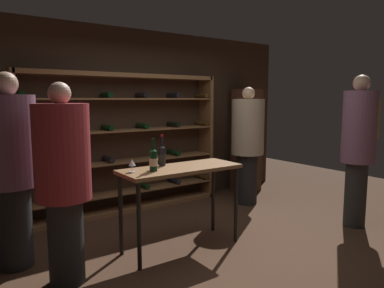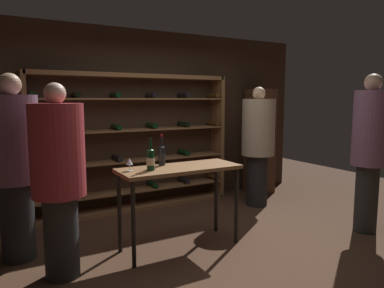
{
  "view_description": "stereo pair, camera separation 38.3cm",
  "coord_description": "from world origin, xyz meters",
  "px_view_note": "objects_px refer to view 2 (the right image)",
  "views": [
    {
      "loc": [
        -2.5,
        -3.03,
        1.66
      ],
      "look_at": [
        -0.19,
        0.26,
        1.16
      ],
      "focal_mm": 33.66,
      "sensor_mm": 36.0,
      "label": 1
    },
    {
      "loc": [
        -2.18,
        -3.23,
        1.66
      ],
      "look_at": [
        -0.19,
        0.26,
        1.16
      ],
      "focal_mm": 33.66,
      "sensor_mm": 36.0,
      "label": 2
    }
  ],
  "objects_px": {
    "person_guest_khaki": "(370,146)",
    "display_cabinet": "(260,141)",
    "wine_bottle_gold_foil": "(151,159)",
    "wine_bottle_green_slim": "(162,155)",
    "wine_glass_stemmed_left": "(129,162)",
    "wine_rack": "(135,143)",
    "tasting_table": "(180,177)",
    "person_bystander_dark_jacket": "(258,141)",
    "person_guest_blue_shirt": "(59,173)",
    "person_bystander_red_print": "(14,160)"
  },
  "relations": [
    {
      "from": "person_bystander_dark_jacket",
      "to": "wine_glass_stemmed_left",
      "type": "height_order",
      "value": "person_bystander_dark_jacket"
    },
    {
      "from": "person_bystander_dark_jacket",
      "to": "display_cabinet",
      "type": "relative_size",
      "value": 1.01
    },
    {
      "from": "person_bystander_dark_jacket",
      "to": "wine_bottle_green_slim",
      "type": "relative_size",
      "value": 5.3
    },
    {
      "from": "wine_bottle_green_slim",
      "to": "wine_glass_stemmed_left",
      "type": "distance_m",
      "value": 0.45
    },
    {
      "from": "tasting_table",
      "to": "wine_bottle_gold_foil",
      "type": "xyz_separation_m",
      "value": [
        -0.35,
        -0.02,
        0.23
      ]
    },
    {
      "from": "person_guest_blue_shirt",
      "to": "display_cabinet",
      "type": "relative_size",
      "value": 0.99
    },
    {
      "from": "person_guest_blue_shirt",
      "to": "display_cabinet",
      "type": "distance_m",
      "value": 3.93
    },
    {
      "from": "wine_bottle_gold_foil",
      "to": "person_guest_khaki",
      "type": "bearing_deg",
      "value": -15.15
    },
    {
      "from": "person_guest_blue_shirt",
      "to": "wine_bottle_green_slim",
      "type": "relative_size",
      "value": 5.2
    },
    {
      "from": "tasting_table",
      "to": "person_guest_khaki",
      "type": "xyz_separation_m",
      "value": [
        2.26,
        -0.73,
        0.28
      ]
    },
    {
      "from": "person_bystander_dark_jacket",
      "to": "person_bystander_red_print",
      "type": "xyz_separation_m",
      "value": [
        -3.4,
        -0.27,
        0.04
      ]
    },
    {
      "from": "person_bystander_red_print",
      "to": "display_cabinet",
      "type": "relative_size",
      "value": 1.05
    },
    {
      "from": "wine_rack",
      "to": "wine_bottle_green_slim",
      "type": "height_order",
      "value": "wine_rack"
    },
    {
      "from": "display_cabinet",
      "to": "wine_bottle_green_slim",
      "type": "distance_m",
      "value": 2.8
    },
    {
      "from": "wine_bottle_gold_foil",
      "to": "wine_glass_stemmed_left",
      "type": "distance_m",
      "value": 0.22
    },
    {
      "from": "tasting_table",
      "to": "person_bystander_red_print",
      "type": "height_order",
      "value": "person_bystander_red_print"
    },
    {
      "from": "wine_rack",
      "to": "person_guest_khaki",
      "type": "distance_m",
      "value": 3.18
    },
    {
      "from": "person_bystander_dark_jacket",
      "to": "display_cabinet",
      "type": "height_order",
      "value": "person_bystander_dark_jacket"
    },
    {
      "from": "wine_bottle_gold_foil",
      "to": "display_cabinet",
      "type": "bearing_deg",
      "value": 28.33
    },
    {
      "from": "person_bystander_red_print",
      "to": "wine_glass_stemmed_left",
      "type": "xyz_separation_m",
      "value": [
        1.04,
        -0.51,
        -0.03
      ]
    },
    {
      "from": "tasting_table",
      "to": "person_bystander_red_print",
      "type": "relative_size",
      "value": 0.7
    },
    {
      "from": "tasting_table",
      "to": "person_guest_blue_shirt",
      "type": "xyz_separation_m",
      "value": [
        -1.27,
        -0.05,
        0.18
      ]
    },
    {
      "from": "wine_bottle_gold_foil",
      "to": "wine_bottle_green_slim",
      "type": "height_order",
      "value": "wine_bottle_green_slim"
    },
    {
      "from": "wine_bottle_gold_foil",
      "to": "wine_glass_stemmed_left",
      "type": "bearing_deg",
      "value": 160.15
    },
    {
      "from": "person_guest_blue_shirt",
      "to": "person_guest_khaki",
      "type": "distance_m",
      "value": 3.59
    },
    {
      "from": "person_guest_blue_shirt",
      "to": "person_bystander_red_print",
      "type": "relative_size",
      "value": 0.94
    },
    {
      "from": "tasting_table",
      "to": "wine_glass_stemmed_left",
      "type": "height_order",
      "value": "wine_glass_stemmed_left"
    },
    {
      "from": "person_guest_blue_shirt",
      "to": "wine_bottle_gold_foil",
      "type": "relative_size",
      "value": 5.32
    },
    {
      "from": "person_bystander_dark_jacket",
      "to": "wine_bottle_green_slim",
      "type": "xyz_separation_m",
      "value": [
        -1.94,
        -0.66,
        0.03
      ]
    },
    {
      "from": "person_bystander_dark_jacket",
      "to": "person_bystander_red_print",
      "type": "bearing_deg",
      "value": -55.89
    },
    {
      "from": "person_guest_khaki",
      "to": "wine_glass_stemmed_left",
      "type": "xyz_separation_m",
      "value": [
        -2.81,
        0.78,
        -0.08
      ]
    },
    {
      "from": "wine_rack",
      "to": "wine_bottle_gold_foil",
      "type": "xyz_separation_m",
      "value": [
        -0.44,
        -1.62,
        0.03
      ]
    },
    {
      "from": "person_bystander_dark_jacket",
      "to": "wine_bottle_green_slim",
      "type": "height_order",
      "value": "person_bystander_dark_jacket"
    },
    {
      "from": "display_cabinet",
      "to": "person_guest_blue_shirt",
      "type": "bearing_deg",
      "value": -157.63
    },
    {
      "from": "wine_rack",
      "to": "display_cabinet",
      "type": "xyz_separation_m",
      "value": [
        2.28,
        -0.16,
        -0.1
      ]
    },
    {
      "from": "person_bystander_dark_jacket",
      "to": "person_bystander_red_print",
      "type": "relative_size",
      "value": 0.96
    },
    {
      "from": "person_guest_khaki",
      "to": "display_cabinet",
      "type": "xyz_separation_m",
      "value": [
        0.11,
        2.17,
        -0.17
      ]
    },
    {
      "from": "wine_rack",
      "to": "display_cabinet",
      "type": "height_order",
      "value": "wine_rack"
    },
    {
      "from": "tasting_table",
      "to": "person_guest_blue_shirt",
      "type": "height_order",
      "value": "person_guest_blue_shirt"
    },
    {
      "from": "person_bystander_dark_jacket",
      "to": "wine_bottle_gold_foil",
      "type": "height_order",
      "value": "person_bystander_dark_jacket"
    },
    {
      "from": "person_guest_khaki",
      "to": "wine_bottle_gold_foil",
      "type": "height_order",
      "value": "person_guest_khaki"
    },
    {
      "from": "person_guest_khaki",
      "to": "display_cabinet",
      "type": "height_order",
      "value": "person_guest_khaki"
    },
    {
      "from": "display_cabinet",
      "to": "wine_bottle_gold_foil",
      "type": "distance_m",
      "value": 3.09
    },
    {
      "from": "person_bystander_red_print",
      "to": "person_guest_blue_shirt",
      "type": "bearing_deg",
      "value": -178.63
    },
    {
      "from": "person_bystander_red_print",
      "to": "person_guest_khaki",
      "type": "bearing_deg",
      "value": -134.83
    },
    {
      "from": "wine_bottle_gold_foil",
      "to": "wine_bottle_green_slim",
      "type": "distance_m",
      "value": 0.3
    },
    {
      "from": "tasting_table",
      "to": "person_bystander_dark_jacket",
      "type": "height_order",
      "value": "person_bystander_dark_jacket"
    },
    {
      "from": "person_guest_blue_shirt",
      "to": "person_bystander_red_print",
      "type": "distance_m",
      "value": 0.7
    },
    {
      "from": "wine_rack",
      "to": "wine_bottle_green_slim",
      "type": "xyz_separation_m",
      "value": [
        -0.22,
        -1.42,
        0.02
      ]
    },
    {
      "from": "display_cabinet",
      "to": "wine_bottle_green_slim",
      "type": "xyz_separation_m",
      "value": [
        -2.49,
        -1.26,
        0.12
      ]
    }
  ]
}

